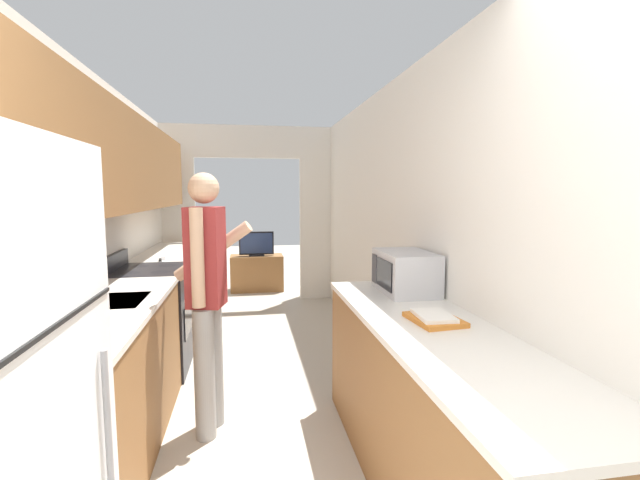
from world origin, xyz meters
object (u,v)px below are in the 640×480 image
at_px(range_oven, 152,319).
at_px(tv_cabinet, 257,273).
at_px(book_stack, 434,318).
at_px(television, 256,244).
at_px(knife, 161,259).
at_px(microwave, 405,272).
at_px(person, 207,295).

distance_m(range_oven, tv_cabinet, 3.14).
relative_size(book_stack, television, 0.57).
relative_size(tv_cabinet, knife, 2.57).
bearing_deg(tv_cabinet, knife, -111.87).
bearing_deg(microwave, knife, 137.57).
xyz_separation_m(range_oven, television, (0.99, 2.93, 0.30)).
bearing_deg(knife, book_stack, -64.74).
distance_m(range_oven, person, 1.33).
xyz_separation_m(microwave, knife, (-1.88, 1.71, -0.13)).
xyz_separation_m(range_oven, tv_cabinet, (0.99, 2.97, -0.18)).
distance_m(book_stack, television, 4.86).
height_order(microwave, tv_cabinet, microwave).
xyz_separation_m(book_stack, television, (-0.80, 4.79, -0.17)).
xyz_separation_m(microwave, television, (-0.89, 4.13, -0.29)).
distance_m(range_oven, book_stack, 2.62).
xyz_separation_m(tv_cabinet, television, (-0.00, -0.04, 0.47)).
xyz_separation_m(book_stack, knife, (-1.78, 2.37, -0.01)).
bearing_deg(person, range_oven, 41.78).
bearing_deg(knife, person, -82.03).
bearing_deg(range_oven, knife, 89.42).
height_order(tv_cabinet, television, television).
xyz_separation_m(person, microwave, (1.30, -0.10, 0.13)).
bearing_deg(range_oven, tv_cabinet, 71.52).
distance_m(microwave, knife, 2.54).
bearing_deg(book_stack, range_oven, 133.86).
relative_size(range_oven, book_stack, 3.39).
relative_size(person, tv_cabinet, 2.04).
bearing_deg(knife, tv_cabinet, 56.43).
distance_m(range_oven, television, 3.11).
bearing_deg(book_stack, television, 99.43).
bearing_deg(knife, microwave, -54.12).
bearing_deg(book_stack, knife, 126.95).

